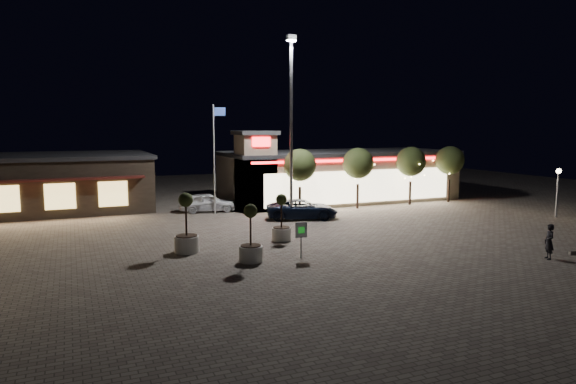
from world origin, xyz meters
name	(u,v)px	position (x,y,z in m)	size (l,w,h in m)	color
ground	(317,249)	(0.00, 0.00, 0.00)	(90.00, 90.00, 0.00)	#6F665A
retail_building	(334,175)	(9.51, 15.82, 2.21)	(20.40, 8.40, 6.10)	gray
restaurant_building	(40,182)	(-14.00, 19.97, 2.16)	(16.40, 11.00, 4.30)	#382D23
floodlight_pole	(291,117)	(2.00, 8.00, 7.02)	(0.60, 0.40, 12.38)	gray
flagpole	(215,150)	(-1.90, 13.00, 4.74)	(0.95, 0.10, 8.00)	white
lamp_post_east	(558,183)	(20.00, 2.00, 2.46)	(0.36, 0.36, 3.48)	gray
string_tree_a	(300,165)	(4.00, 11.00, 3.56)	(2.42, 2.42, 4.79)	#332319
string_tree_b	(358,163)	(9.00, 11.00, 3.56)	(2.42, 2.42, 4.79)	#332319
string_tree_c	(411,162)	(14.00, 11.00, 3.56)	(2.42, 2.42, 4.79)	#332319
string_tree_d	(450,160)	(18.00, 11.00, 3.56)	(2.42, 2.42, 4.79)	#332319
pickup_truck	(302,209)	(3.03, 8.45, 0.69)	(2.29, 4.97, 1.38)	black
white_sedan	(208,202)	(-2.31, 14.00, 0.72)	(1.70, 4.22, 1.44)	silver
pedestrian	(549,242)	(9.45, -6.29, 0.87)	(0.63, 0.41, 1.73)	black
dog	(575,252)	(10.84, -6.64, 0.28)	(0.53, 0.30, 0.28)	#59514C
planter_left	(187,234)	(-6.44, 1.96, 0.95)	(1.26, 1.26, 3.09)	silver
planter_mid	(251,244)	(-4.01, -1.05, 0.86)	(1.13, 1.13, 2.77)	silver
planter_right	(281,226)	(-0.91, 2.65, 0.82)	(1.08, 1.08, 2.66)	silver
valet_sign	(301,233)	(-1.53, -1.39, 1.25)	(0.59, 0.15, 1.78)	gray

